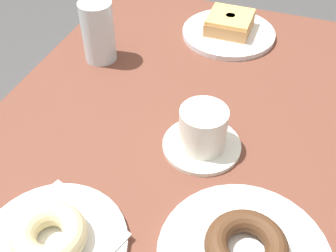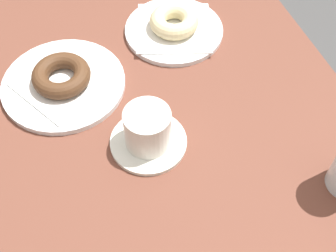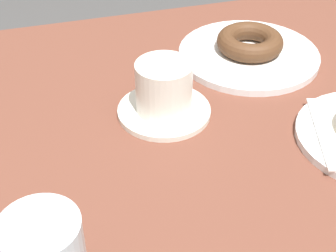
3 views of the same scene
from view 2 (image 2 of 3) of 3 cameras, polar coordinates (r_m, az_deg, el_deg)
name	(u,v)px [view 2 (image 2 of 3)]	position (r m, az deg, el deg)	size (l,w,h in m)	color
table	(169,173)	(0.88, 0.12, -5.93)	(1.02, 0.74, 0.74)	brown
plate_sugar_ring	(174,30)	(0.99, 0.75, 11.97)	(0.21, 0.21, 0.01)	white
napkin_sugar_ring	(174,28)	(0.98, 0.75, 12.27)	(0.16, 0.16, 0.00)	white
donut_sugar_ring	(174,21)	(0.97, 0.77, 13.09)	(0.10, 0.10, 0.03)	beige
plate_chocolate_ring	(64,84)	(0.90, -13.03, 5.16)	(0.24, 0.24, 0.01)	white
napkin_chocolate_ring	(63,82)	(0.89, -13.11, 5.47)	(0.15, 0.15, 0.00)	white
donut_chocolate_ring	(61,75)	(0.88, -13.32, 6.23)	(0.11, 0.11, 0.03)	#4D301C
coffee_cup	(148,131)	(0.77, -2.56, -0.66)	(0.14, 0.14, 0.08)	silver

